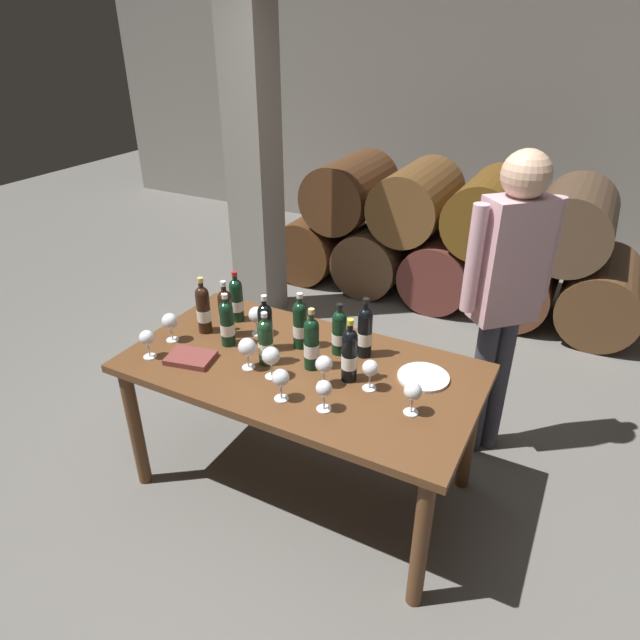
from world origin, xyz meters
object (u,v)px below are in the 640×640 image
(wine_bottle_7, at_px, (365,331))
(wine_glass_3, at_px, (324,365))
(wine_bottle_8, at_px, (265,327))
(wine_glass_2, at_px, (413,392))
(wine_glass_1, at_px, (257,315))
(wine_glass_9, at_px, (281,379))
(wine_glass_4, at_px, (170,322))
(wine_glass_0, at_px, (271,356))
(wine_bottle_1, at_px, (300,324))
(wine_glass_8, at_px, (247,348))
(wine_bottle_2, at_px, (227,323))
(sommelier_presenting, at_px, (507,285))
(wine_bottle_3, at_px, (203,309))
(serving_plate, at_px, (423,377))
(wine_glass_5, at_px, (324,390))
(wine_bottle_0, at_px, (339,332))
(wine_bottle_9, at_px, (312,343))
(dining_table, at_px, (301,381))
(wine_bottle_10, at_px, (266,341))
(wine_bottle_6, at_px, (226,313))
(wine_glass_6, at_px, (370,369))
(wine_glass_7, at_px, (147,339))
(wine_bottle_4, at_px, (349,355))
(tasting_notebook, at_px, (191,358))
(wine_bottle_5, at_px, (236,299))

(wine_bottle_7, xyz_separation_m, wine_glass_3, (-0.06, -0.32, -0.03))
(wine_bottle_8, distance_m, wine_glass_2, 0.83)
(wine_glass_1, height_order, wine_glass_9, wine_glass_1)
(wine_bottle_7, height_order, wine_glass_2, wine_bottle_7)
(wine_glass_1, xyz_separation_m, wine_glass_4, (-0.36, -0.26, -0.00))
(wine_bottle_8, xyz_separation_m, wine_glass_0, (0.16, -0.20, -0.02))
(wine_bottle_1, height_order, wine_bottle_8, same)
(wine_bottle_8, xyz_separation_m, wine_glass_8, (0.02, -0.19, -0.02))
(wine_bottle_2, bearing_deg, sommelier_presenting, 32.15)
(wine_bottle_1, relative_size, wine_bottle_3, 0.96)
(wine_bottle_1, bearing_deg, wine_glass_8, -112.99)
(wine_glass_1, relative_size, sommelier_presenting, 0.09)
(wine_glass_8, height_order, wine_glass_9, wine_glass_8)
(wine_bottle_7, xyz_separation_m, wine_glass_1, (-0.58, -0.07, -0.02))
(serving_plate, relative_size, sommelier_presenting, 0.14)
(wine_glass_5, xyz_separation_m, sommelier_presenting, (0.52, 1.00, 0.18))
(wine_bottle_0, relative_size, wine_bottle_9, 0.86)
(wine_glass_5, bearing_deg, serving_plate, 54.25)
(wine_bottle_2, bearing_deg, wine_glass_8, -31.97)
(wine_bottle_3, xyz_separation_m, wine_glass_0, (0.54, -0.20, -0.02))
(dining_table, xyz_separation_m, wine_bottle_10, (-0.16, -0.06, 0.21))
(wine_bottle_1, bearing_deg, wine_glass_5, -49.72)
(wine_bottle_2, xyz_separation_m, wine_glass_9, (0.48, -0.27, -0.02))
(wine_bottle_6, distance_m, sommelier_presenting, 1.44)
(wine_bottle_2, distance_m, wine_glass_3, 0.60)
(wine_bottle_6, bearing_deg, wine_glass_0, -28.05)
(wine_bottle_1, height_order, wine_glass_6, wine_bottle_1)
(wine_bottle_10, bearing_deg, wine_bottle_0, 42.23)
(wine_glass_3, bearing_deg, dining_table, 151.49)
(sommelier_presenting, bearing_deg, wine_glass_4, -149.91)
(wine_bottle_9, distance_m, wine_glass_9, 0.28)
(wine_bottle_7, height_order, wine_glass_6, wine_bottle_7)
(wine_glass_4, distance_m, wine_glass_7, 0.18)
(wine_bottle_8, height_order, wine_glass_6, wine_bottle_8)
(wine_bottle_4, distance_m, wine_bottle_10, 0.42)
(wine_bottle_0, distance_m, wine_glass_3, 0.29)
(wine_glass_2, bearing_deg, tasting_notebook, -174.29)
(wine_glass_0, distance_m, serving_plate, 0.71)
(wine_glass_2, xyz_separation_m, wine_glass_4, (-1.30, -0.00, 0.00))
(wine_bottle_2, height_order, wine_glass_6, wine_bottle_2)
(wine_bottle_0, xyz_separation_m, wine_glass_3, (0.06, -0.28, -0.01))
(wine_bottle_4, xyz_separation_m, serving_plate, (0.30, 0.17, -0.13))
(wine_glass_9, bearing_deg, wine_bottle_5, 139.12)
(wine_bottle_10, height_order, wine_glass_8, wine_bottle_10)
(wine_bottle_0, height_order, wine_glass_3, wine_bottle_0)
(wine_bottle_3, bearing_deg, wine_bottle_10, -13.49)
(wine_bottle_5, bearing_deg, wine_bottle_8, -31.42)
(tasting_notebook, xyz_separation_m, sommelier_presenting, (1.27, 0.96, 0.27))
(wine_glass_3, bearing_deg, tasting_notebook, -170.10)
(wine_bottle_4, height_order, wine_glass_3, wine_bottle_4)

